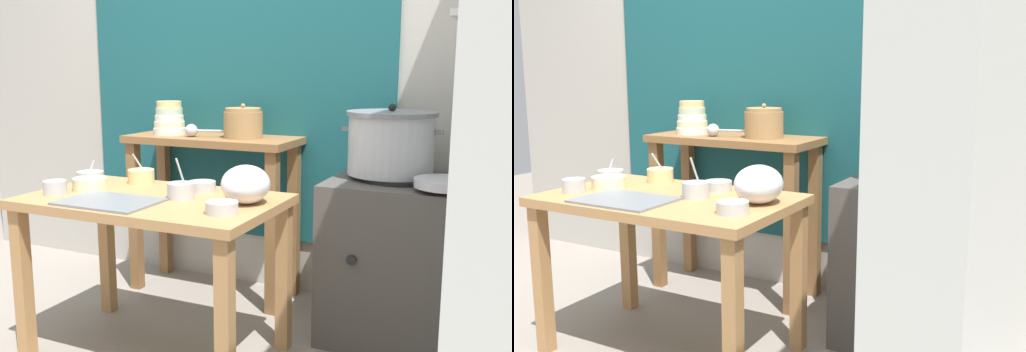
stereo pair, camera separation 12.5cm
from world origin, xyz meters
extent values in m
cube|color=#B2ADA3|center=(0.10, 1.10, 1.30)|extent=(4.40, 0.10, 2.60)
cube|color=#195156|center=(-0.15, 1.04, 1.35)|extent=(1.90, 0.02, 2.10)
cube|color=silver|center=(1.25, 0.40, 1.45)|extent=(0.20, 0.56, 0.02)
cylinder|color=#B7D1AD|center=(1.25, 0.39, 1.50)|extent=(0.09, 0.09, 0.08)
cylinder|color=#E5C684|center=(1.25, 0.56, 1.51)|extent=(0.08, 0.08, 0.09)
cube|color=#B27F4C|center=(-0.03, 0.07, 0.70)|extent=(1.10, 0.66, 0.04)
cube|color=#B27F4C|center=(-0.53, -0.21, 0.34)|extent=(0.06, 0.06, 0.68)
cube|color=#B27F4C|center=(0.47, -0.21, 0.34)|extent=(0.06, 0.06, 0.68)
cube|color=#B27F4C|center=(-0.53, 0.35, 0.34)|extent=(0.06, 0.06, 0.68)
cube|color=#B27F4C|center=(0.47, 0.35, 0.34)|extent=(0.06, 0.06, 0.68)
cube|color=olive|center=(-0.16, 0.83, 0.88)|extent=(0.96, 0.40, 0.04)
cube|color=olive|center=(-0.59, 0.68, 0.43)|extent=(0.06, 0.06, 0.86)
cube|color=olive|center=(0.27, 0.68, 0.43)|extent=(0.06, 0.06, 0.86)
cube|color=olive|center=(-0.59, 0.98, 0.43)|extent=(0.06, 0.06, 0.86)
cube|color=olive|center=(0.27, 0.98, 0.43)|extent=(0.06, 0.06, 0.86)
cube|color=#4C4742|center=(0.88, 0.70, 0.38)|extent=(0.60, 0.60, 0.76)
cylinder|color=black|center=(0.88, 0.70, 0.77)|extent=(0.36, 0.36, 0.02)
cylinder|color=black|center=(0.76, 0.40, 0.45)|extent=(0.04, 0.02, 0.04)
cylinder|color=#B7BABF|center=(0.84, 0.72, 0.92)|extent=(0.39, 0.39, 0.27)
cylinder|color=slate|center=(0.84, 0.72, 1.06)|extent=(0.42, 0.42, 0.02)
sphere|color=black|center=(0.84, 0.72, 1.09)|extent=(0.04, 0.04, 0.04)
cube|color=slate|center=(0.63, 0.72, 0.99)|extent=(0.04, 0.02, 0.02)
cube|color=slate|center=(1.06, 0.72, 0.99)|extent=(0.04, 0.02, 0.02)
cylinder|color=#A37A4C|center=(0.03, 0.83, 0.97)|extent=(0.21, 0.21, 0.14)
cylinder|color=#A37A4C|center=(0.03, 0.83, 1.05)|extent=(0.19, 0.19, 0.02)
sphere|color=#A37A4C|center=(0.03, 0.83, 1.07)|extent=(0.02, 0.02, 0.02)
cylinder|color=silver|center=(-0.44, 0.82, 0.92)|extent=(0.18, 0.18, 0.04)
cylinder|color=beige|center=(-0.44, 0.82, 0.96)|extent=(0.17, 0.17, 0.04)
cylinder|color=silver|center=(-0.44, 0.82, 0.99)|extent=(0.16, 0.16, 0.03)
cylinder|color=#B7D1AD|center=(-0.44, 0.82, 1.03)|extent=(0.15, 0.15, 0.04)
cylinder|color=#E5C684|center=(-0.44, 0.82, 1.07)|extent=(0.14, 0.14, 0.04)
sphere|color=#B7BABF|center=(-0.26, 0.76, 0.94)|extent=(0.07, 0.07, 0.07)
cylinder|color=#B7BABF|center=(-0.11, 0.80, 0.94)|extent=(0.22, 0.06, 0.01)
cube|color=slate|center=(-0.13, -0.10, 0.72)|extent=(0.40, 0.28, 0.01)
ellipsoid|color=white|center=(0.39, 0.13, 0.80)|extent=(0.20, 0.21, 0.16)
cylinder|color=#B7BABF|center=(1.13, 0.51, 0.80)|extent=(0.26, 0.26, 0.04)
cylinder|color=#B7BABF|center=(-0.49, 0.20, 0.75)|extent=(0.13, 0.13, 0.06)
cylinder|color=#BFB28C|center=(-0.49, 0.20, 0.77)|extent=(0.11, 0.11, 0.01)
cylinder|color=#B7BABF|center=(0.10, 0.26, 0.74)|extent=(0.13, 0.13, 0.05)
cylinder|color=#337238|center=(0.10, 0.26, 0.76)|extent=(0.11, 0.11, 0.01)
cylinder|color=#B7BABF|center=(0.10, 0.09, 0.75)|extent=(0.12, 0.12, 0.07)
cylinder|color=#337238|center=(0.10, 0.09, 0.78)|extent=(0.10, 0.10, 0.01)
cylinder|color=#B7BABF|center=(0.11, 0.09, 0.81)|extent=(0.04, 0.06, 0.18)
cylinder|color=beige|center=(-0.38, 0.07, 0.75)|extent=(0.15, 0.15, 0.06)
cylinder|color=beige|center=(-0.38, 0.07, 0.77)|extent=(0.13, 0.13, 0.01)
cylinder|color=#B7BABF|center=(-0.39, 0.08, 0.79)|extent=(0.05, 0.05, 0.13)
cylinder|color=#E5C684|center=(-0.26, 0.30, 0.75)|extent=(0.13, 0.13, 0.07)
cylinder|color=beige|center=(-0.26, 0.30, 0.78)|extent=(0.11, 0.11, 0.01)
cylinder|color=#B7BABF|center=(-0.25, 0.29, 0.80)|extent=(0.06, 0.08, 0.15)
cylinder|color=#B7BABF|center=(0.38, -0.07, 0.74)|extent=(0.13, 0.13, 0.05)
cylinder|color=beige|center=(0.38, -0.07, 0.76)|extent=(0.11, 0.11, 0.01)
cylinder|color=#B7BABF|center=(-0.45, -0.07, 0.75)|extent=(0.10, 0.10, 0.06)
cylinder|color=#337238|center=(-0.45, -0.07, 0.77)|extent=(0.09, 0.09, 0.01)
camera|label=1|loc=(1.41, -1.96, 1.26)|focal=40.72mm
camera|label=2|loc=(1.53, -1.90, 1.26)|focal=40.72mm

